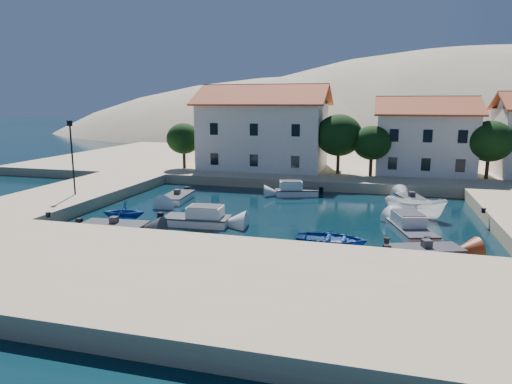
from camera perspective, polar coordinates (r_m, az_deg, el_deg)
ground at (r=27.15m, az=-1.36°, el=-7.59°), size 400.00×400.00×0.00m
quay_south at (r=21.66m, az=-5.99°, el=-11.23°), size 52.00×12.00×1.00m
quay_west at (r=44.30m, az=-21.63°, el=-0.32°), size 8.00×20.00×1.00m
quay_north at (r=63.39m, az=10.29°, el=3.56°), size 80.00×36.00×1.00m
hills at (r=152.26m, az=19.91°, el=-1.66°), size 254.00×176.00×99.00m
building_left at (r=54.37m, az=1.01°, el=8.25°), size 14.70×9.45×9.70m
building_mid at (r=53.93m, az=20.30°, el=6.77°), size 10.50×8.40×8.30m
trees at (r=50.31m, az=12.04°, el=6.51°), size 37.30×5.30×6.45m
lamppost at (r=41.22m, az=-22.04°, el=4.84°), size 0.35×0.25×6.22m
bollards at (r=29.84m, az=5.94°, el=-3.60°), size 29.36×9.56×0.30m
motorboat_grey_sw at (r=32.79m, az=-17.28°, el=-4.25°), size 4.62×2.33×1.25m
cabin_cruiser_south at (r=33.20m, az=-7.42°, el=-3.31°), size 4.88×2.39×1.60m
rowboat_south at (r=29.14m, az=9.43°, el=-6.42°), size 4.44×3.19×0.91m
motorboat_red_se at (r=28.01m, az=20.49°, el=-7.09°), size 4.34×3.06×1.25m
cabin_cruiser_east at (r=31.99m, az=18.84°, el=-4.39°), size 3.28×5.32×1.60m
boat_east at (r=37.20m, az=19.17°, el=-3.02°), size 4.93×3.00×1.79m
motorboat_white_ne at (r=42.11m, az=18.84°, el=-0.98°), size 2.93×4.30×1.25m
rowboat_west at (r=35.71m, az=-16.17°, el=-3.42°), size 3.61×3.27×1.66m
motorboat_white_west at (r=41.51m, az=-9.80°, el=-0.71°), size 2.34×4.55×1.25m
cabin_cruiser_north at (r=43.28m, az=5.09°, el=0.15°), size 4.31×2.78×1.60m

